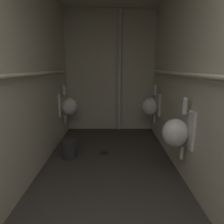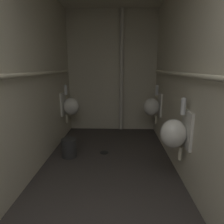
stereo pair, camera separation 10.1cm
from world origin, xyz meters
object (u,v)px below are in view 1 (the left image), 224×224
object	(u,v)px
floor_drain	(103,153)
urinal_right_mid	(176,132)
standpipe_back_wall	(119,73)
waste_bin	(68,148)
urinal_right_far	(150,106)
urinal_left_mid	(68,106)

from	to	relation	value
floor_drain	urinal_right_mid	bearing A→B (deg)	-42.61
urinal_right_mid	standpipe_back_wall	distance (m)	2.20
standpipe_back_wall	waste_bin	xyz separation A→B (m)	(-0.84, -1.35, -1.13)
urinal_right_mid	urinal_right_far	size ratio (longest dim) A/B	1.00
urinal_right_mid	urinal_right_far	bearing A→B (deg)	90.00
urinal_right_far	standpipe_back_wall	size ratio (longest dim) A/B	0.30
urinal_left_mid	floor_drain	world-z (taller)	urinal_left_mid
waste_bin	urinal_right_mid	bearing A→B (deg)	-25.01
urinal_right_mid	standpipe_back_wall	xyz separation A→B (m)	(-0.60, 2.02, 0.63)
urinal_left_mid	standpipe_back_wall	size ratio (longest dim) A/B	0.30
urinal_right_mid	standpipe_back_wall	size ratio (longest dim) A/B	0.30
urinal_right_far	urinal_right_mid	bearing A→B (deg)	-90.00
urinal_right_far	waste_bin	size ratio (longest dim) A/B	2.58
floor_drain	waste_bin	distance (m)	0.58
urinal_right_far	floor_drain	world-z (taller)	urinal_right_far
urinal_right_mid	waste_bin	xyz separation A→B (m)	(-1.44, 0.67, -0.50)
urinal_right_far	standpipe_back_wall	bearing A→B (deg)	140.72
urinal_left_mid	urinal_right_far	bearing A→B (deg)	0.26
urinal_left_mid	urinal_right_far	xyz separation A→B (m)	(1.61, 0.01, 0.00)
standpipe_back_wall	waste_bin	world-z (taller)	standpipe_back_wall
standpipe_back_wall	waste_bin	bearing A→B (deg)	-121.76
urinal_left_mid	urinal_right_far	size ratio (longest dim) A/B	1.00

